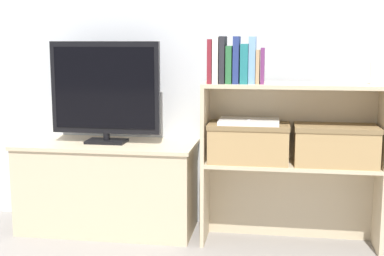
{
  "coord_description": "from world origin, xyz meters",
  "views": [
    {
      "loc": [
        0.43,
        -2.64,
        1.08
      ],
      "look_at": [
        0.0,
        0.13,
        0.62
      ],
      "focal_mm": 50.0,
      "sensor_mm": 36.0,
      "label": 1
    }
  ],
  "objects_px": {
    "tv": "(105,90)",
    "book_maroon": "(211,61)",
    "book_ivory": "(217,60)",
    "book_charcoal": "(223,60)",
    "book_plum": "(263,66)",
    "book_teal": "(245,64)",
    "book_skyblue": "(252,60)",
    "storage_basket_right": "(336,143)",
    "laptop": "(249,122)",
    "storage_basket_left": "(249,141)",
    "book_navy": "(237,60)",
    "book_tan": "(258,67)",
    "tv_stand": "(108,186)",
    "baby_monitor": "(376,73)",
    "book_forest": "(229,65)"
  },
  "relations": [
    {
      "from": "tv",
      "to": "book_maroon",
      "type": "distance_m",
      "value": 0.63
    },
    {
      "from": "book_ivory",
      "to": "book_charcoal",
      "type": "bearing_deg",
      "value": 0.0
    },
    {
      "from": "tv",
      "to": "book_charcoal",
      "type": "distance_m",
      "value": 0.69
    },
    {
      "from": "book_plum",
      "to": "book_teal",
      "type": "bearing_deg",
      "value": 180.0
    },
    {
      "from": "book_charcoal",
      "to": "book_skyblue",
      "type": "relative_size",
      "value": 1.01
    },
    {
      "from": "book_maroon",
      "to": "storage_basket_right",
      "type": "xyz_separation_m",
      "value": [
        0.64,
        0.01,
        -0.41
      ]
    },
    {
      "from": "book_maroon",
      "to": "laptop",
      "type": "height_order",
      "value": "book_maroon"
    },
    {
      "from": "book_charcoal",
      "to": "storage_basket_left",
      "type": "bearing_deg",
      "value": 4.95
    },
    {
      "from": "tv",
      "to": "book_skyblue",
      "type": "bearing_deg",
      "value": -6.36
    },
    {
      "from": "tv",
      "to": "book_ivory",
      "type": "relative_size",
      "value": 2.61
    },
    {
      "from": "book_navy",
      "to": "book_teal",
      "type": "relative_size",
      "value": 1.19
    },
    {
      "from": "book_ivory",
      "to": "book_tan",
      "type": "xyz_separation_m",
      "value": [
        0.21,
        0.0,
        -0.03
      ]
    },
    {
      "from": "storage_basket_left",
      "to": "storage_basket_right",
      "type": "xyz_separation_m",
      "value": [
        0.44,
        0.0,
        0.0
      ]
    },
    {
      "from": "book_ivory",
      "to": "book_navy",
      "type": "relative_size",
      "value": 0.99
    },
    {
      "from": "book_ivory",
      "to": "laptop",
      "type": "relative_size",
      "value": 0.76
    },
    {
      "from": "laptop",
      "to": "book_plum",
      "type": "bearing_deg",
      "value": -10.5
    },
    {
      "from": "laptop",
      "to": "book_maroon",
      "type": "bearing_deg",
      "value": -176.59
    },
    {
      "from": "book_maroon",
      "to": "book_ivory",
      "type": "bearing_deg",
      "value": 0.0
    },
    {
      "from": "book_ivory",
      "to": "book_skyblue",
      "type": "distance_m",
      "value": 0.18
    },
    {
      "from": "tv_stand",
      "to": "book_tan",
      "type": "height_order",
      "value": "book_tan"
    },
    {
      "from": "book_skyblue",
      "to": "storage_basket_right",
      "type": "relative_size",
      "value": 0.56
    },
    {
      "from": "book_navy",
      "to": "laptop",
      "type": "relative_size",
      "value": 0.77
    },
    {
      "from": "tv",
      "to": "book_skyblue",
      "type": "height_order",
      "value": "book_skyblue"
    },
    {
      "from": "book_navy",
      "to": "tv_stand",
      "type": "bearing_deg",
      "value": 172.82
    },
    {
      "from": "baby_monitor",
      "to": "storage_basket_right",
      "type": "relative_size",
      "value": 0.33
    },
    {
      "from": "laptop",
      "to": "book_tan",
      "type": "bearing_deg",
      "value": -16.13
    },
    {
      "from": "tv",
      "to": "book_teal",
      "type": "distance_m",
      "value": 0.79
    },
    {
      "from": "book_charcoal",
      "to": "book_ivory",
      "type": "bearing_deg",
      "value": 180.0
    },
    {
      "from": "book_plum",
      "to": "laptop",
      "type": "xyz_separation_m",
      "value": [
        -0.06,
        0.01,
        -0.29
      ]
    },
    {
      "from": "tv",
      "to": "book_forest",
      "type": "height_order",
      "value": "tv"
    },
    {
      "from": "storage_basket_left",
      "to": "baby_monitor",
      "type": "bearing_deg",
      "value": 1.38
    },
    {
      "from": "book_teal",
      "to": "baby_monitor",
      "type": "xyz_separation_m",
      "value": [
        0.65,
        0.03,
        -0.04
      ]
    },
    {
      "from": "storage_basket_left",
      "to": "book_ivory",
      "type": "bearing_deg",
      "value": -176.0
    },
    {
      "from": "tv",
      "to": "book_forest",
      "type": "bearing_deg",
      "value": -7.42
    },
    {
      "from": "book_tan",
      "to": "book_plum",
      "type": "height_order",
      "value": "book_plum"
    },
    {
      "from": "book_forest",
      "to": "book_plum",
      "type": "relative_size",
      "value": 1.05
    },
    {
      "from": "book_navy",
      "to": "baby_monitor",
      "type": "xyz_separation_m",
      "value": [
        0.69,
        0.03,
        -0.06
      ]
    },
    {
      "from": "storage_basket_left",
      "to": "laptop",
      "type": "height_order",
      "value": "laptop"
    },
    {
      "from": "storage_basket_right",
      "to": "laptop",
      "type": "xyz_separation_m",
      "value": [
        -0.44,
        -0.0,
        0.1
      ]
    },
    {
      "from": "book_skyblue",
      "to": "storage_basket_left",
      "type": "relative_size",
      "value": 0.56
    },
    {
      "from": "book_skyblue",
      "to": "baby_monitor",
      "type": "distance_m",
      "value": 0.62
    },
    {
      "from": "book_tan",
      "to": "book_skyblue",
      "type": "bearing_deg",
      "value": 180.0
    },
    {
      "from": "book_teal",
      "to": "storage_basket_right",
      "type": "xyz_separation_m",
      "value": [
        0.47,
        0.01,
        -0.4
      ]
    },
    {
      "from": "book_teal",
      "to": "book_tan",
      "type": "relative_size",
      "value": 1.17
    },
    {
      "from": "book_plum",
      "to": "storage_basket_left",
      "type": "distance_m",
      "value": 0.4
    },
    {
      "from": "book_maroon",
      "to": "book_teal",
      "type": "distance_m",
      "value": 0.17
    },
    {
      "from": "book_forest",
      "to": "storage_basket_left",
      "type": "height_order",
      "value": "book_forest"
    },
    {
      "from": "tv",
      "to": "book_navy",
      "type": "bearing_deg",
      "value": -7.06
    },
    {
      "from": "book_teal",
      "to": "book_plum",
      "type": "height_order",
      "value": "book_teal"
    },
    {
      "from": "book_ivory",
      "to": "book_plum",
      "type": "height_order",
      "value": "book_ivory"
    }
  ]
}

